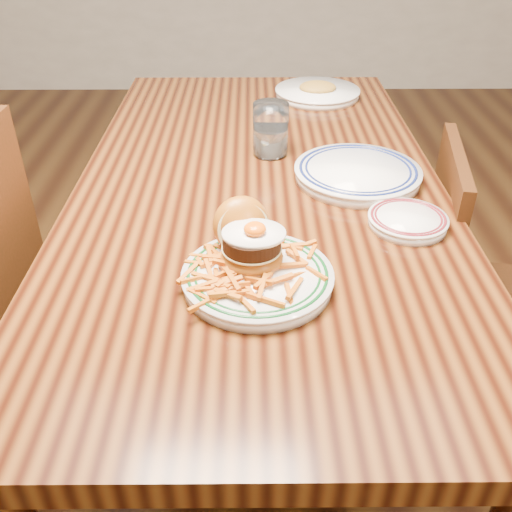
{
  "coord_description": "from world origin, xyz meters",
  "views": [
    {
      "loc": [
        -0.02,
        -1.21,
        1.35
      ],
      "look_at": [
        -0.01,
        -0.4,
        0.8
      ],
      "focal_mm": 40.0,
      "sensor_mm": 36.0,
      "label": 1
    }
  ],
  "objects_px": {
    "main_plate": "(255,263)",
    "side_plate": "(408,220)",
    "table": "(259,213)",
    "chair_right": "(473,291)"
  },
  "relations": [
    {
      "from": "table",
      "to": "side_plate",
      "type": "relative_size",
      "value": 9.91
    },
    {
      "from": "chair_right",
      "to": "main_plate",
      "type": "distance_m",
      "value": 0.76
    },
    {
      "from": "main_plate",
      "to": "side_plate",
      "type": "distance_m",
      "value": 0.36
    },
    {
      "from": "table",
      "to": "chair_right",
      "type": "height_order",
      "value": "chair_right"
    },
    {
      "from": "table",
      "to": "chair_right",
      "type": "bearing_deg",
      "value": -2.88
    },
    {
      "from": "chair_right",
      "to": "main_plate",
      "type": "xyz_separation_m",
      "value": [
        -0.57,
        -0.36,
        0.35
      ]
    },
    {
      "from": "main_plate",
      "to": "side_plate",
      "type": "height_order",
      "value": "main_plate"
    },
    {
      "from": "side_plate",
      "to": "table",
      "type": "bearing_deg",
      "value": 128.49
    },
    {
      "from": "table",
      "to": "chair_right",
      "type": "xyz_separation_m",
      "value": [
        0.56,
        -0.03,
        -0.22
      ]
    },
    {
      "from": "table",
      "to": "main_plate",
      "type": "height_order",
      "value": "main_plate"
    }
  ]
}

